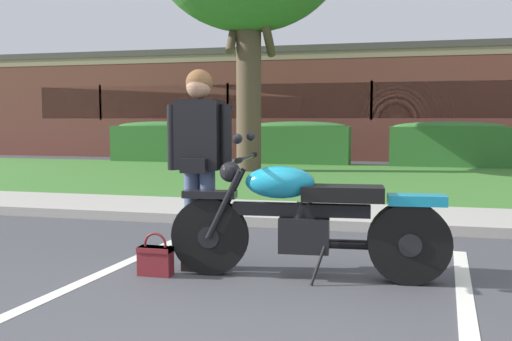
# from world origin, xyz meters

# --- Properties ---
(ground_plane) EXTENTS (140.00, 140.00, 0.00)m
(ground_plane) POSITION_xyz_m (0.00, 0.00, 0.00)
(ground_plane) COLOR #424247
(curb_strip) EXTENTS (60.00, 0.20, 0.12)m
(curb_strip) POSITION_xyz_m (0.00, 3.23, 0.06)
(curb_strip) COLOR #ADA89E
(curb_strip) RESTS_ON ground
(concrete_walk) EXTENTS (60.00, 1.50, 0.08)m
(concrete_walk) POSITION_xyz_m (0.00, 4.08, 0.04)
(concrete_walk) COLOR #ADA89E
(concrete_walk) RESTS_ON ground
(grass_lawn) EXTENTS (60.00, 7.42, 0.06)m
(grass_lawn) POSITION_xyz_m (0.00, 8.54, 0.03)
(grass_lawn) COLOR #3D752D
(grass_lawn) RESTS_ON ground
(stall_stripe_0) EXTENTS (0.47, 4.40, 0.01)m
(stall_stripe_0) POSITION_xyz_m (-1.51, 0.20, 0.00)
(stall_stripe_0) COLOR silver
(stall_stripe_0) RESTS_ON ground
(stall_stripe_1) EXTENTS (0.47, 4.40, 0.01)m
(stall_stripe_1) POSITION_xyz_m (1.35, 0.20, 0.00)
(stall_stripe_1) COLOR silver
(stall_stripe_1) RESTS_ON ground
(motorcycle) EXTENTS (2.24, 0.82, 1.18)m
(motorcycle) POSITION_xyz_m (0.31, 1.14, 0.48)
(motorcycle) COLOR black
(motorcycle) RESTS_ON ground
(rider_person) EXTENTS (0.57, 0.31, 1.70)m
(rider_person) POSITION_xyz_m (-0.72, 1.22, 0.99)
(rider_person) COLOR black
(rider_person) RESTS_ON ground
(handbag) EXTENTS (0.28, 0.13, 0.36)m
(handbag) POSITION_xyz_m (-1.00, 0.91, 0.14)
(handbag) COLOR maroon
(handbag) RESTS_ON ground
(hedge_left) EXTENTS (3.12, 0.90, 1.24)m
(hedge_left) POSITION_xyz_m (-5.81, 12.37, 0.65)
(hedge_left) COLOR #336B2D
(hedge_left) RESTS_ON ground
(hedge_center_left) EXTENTS (2.90, 0.90, 1.24)m
(hedge_center_left) POSITION_xyz_m (-1.77, 12.37, 0.65)
(hedge_center_left) COLOR #336B2D
(hedge_center_left) RESTS_ON ground
(hedge_center_right) EXTENTS (3.05, 0.90, 1.24)m
(hedge_center_right) POSITION_xyz_m (2.28, 12.37, 0.65)
(hedge_center_right) COLOR #336B2D
(hedge_center_right) RESTS_ON ground
(brick_building) EXTENTS (27.35, 8.69, 3.62)m
(brick_building) POSITION_xyz_m (0.17, 18.67, 1.81)
(brick_building) COLOR brown
(brick_building) RESTS_ON ground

